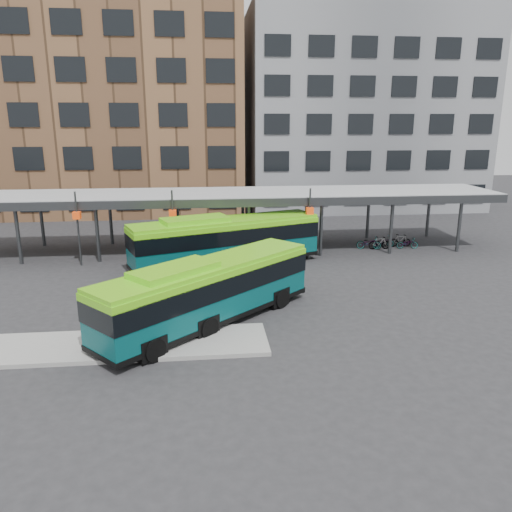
% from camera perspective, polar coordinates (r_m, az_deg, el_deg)
% --- Properties ---
extents(ground, '(120.00, 120.00, 0.00)m').
position_cam_1_polar(ground, '(24.20, -3.24, -6.82)').
color(ground, '#28282B').
rests_on(ground, ground).
extents(boarding_island, '(14.00, 3.00, 0.18)m').
position_cam_1_polar(boarding_island, '(21.85, -17.60, -9.80)').
color(boarding_island, gray).
rests_on(boarding_island, ground).
extents(canopy, '(40.00, 6.53, 4.80)m').
position_cam_1_polar(canopy, '(35.68, -4.51, 6.82)').
color(canopy, '#999B9E').
rests_on(canopy, ground).
extents(building_brick, '(26.00, 14.00, 22.00)m').
position_cam_1_polar(building_brick, '(55.20, -16.15, 16.61)').
color(building_brick, brown).
rests_on(building_brick, ground).
extents(building_grey, '(24.00, 14.00, 20.00)m').
position_cam_1_polar(building_grey, '(57.04, 11.71, 15.80)').
color(building_grey, slate).
rests_on(building_grey, ground).
extents(bus_front, '(10.14, 9.51, 3.16)m').
position_cam_1_polar(bus_front, '(22.74, -5.50, -3.90)').
color(bus_front, '#06494B').
rests_on(bus_front, ground).
extents(bus_rear, '(12.36, 6.68, 3.37)m').
position_cam_1_polar(bus_rear, '(31.80, -3.53, 1.86)').
color(bus_rear, '#06494B').
rests_on(bus_rear, ground).
extents(pedestrian, '(0.66, 0.74, 1.71)m').
position_cam_1_polar(pedestrian, '(21.50, -17.79, -7.44)').
color(pedestrian, black).
rests_on(pedestrian, boarding_island).
extents(bike_rack, '(4.62, 1.32, 0.95)m').
position_cam_1_polar(bike_rack, '(37.84, 14.67, 1.52)').
color(bike_rack, slate).
rests_on(bike_rack, ground).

